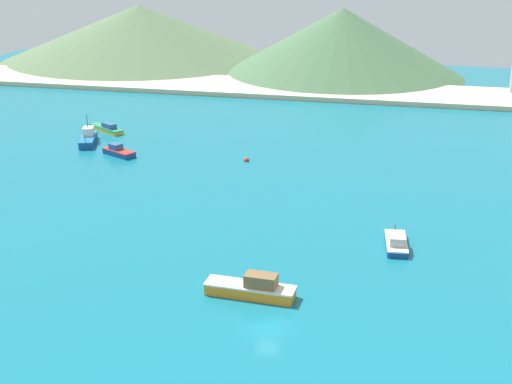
% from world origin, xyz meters
% --- Properties ---
extents(ground, '(260.00, 280.00, 0.50)m').
position_xyz_m(ground, '(0.00, 30.00, -0.25)').
color(ground, '#146B7F').
extents(fishing_boat_0, '(3.51, 7.65, 2.06)m').
position_xyz_m(fishing_boat_0, '(11.91, 23.59, 0.74)').
color(fishing_boat_0, '#14478C').
rests_on(fishing_boat_0, ground).
extents(fishing_boat_1, '(7.29, 5.43, 2.11)m').
position_xyz_m(fishing_boat_1, '(-40.74, 53.98, 0.73)').
color(fishing_boat_1, '#14478C').
rests_on(fishing_boat_1, ground).
extents(fishing_boat_4, '(10.45, 3.09, 2.84)m').
position_xyz_m(fishing_boat_4, '(-3.22, 6.24, 1.01)').
color(fishing_boat_4, orange).
rests_on(fishing_boat_4, ground).
extents(fishing_boat_5, '(9.57, 7.23, 1.93)m').
position_xyz_m(fishing_boat_5, '(-50.26, 69.50, 0.67)').
color(fishing_boat_5, gold).
rests_on(fishing_boat_5, ground).
extents(fishing_boat_8, '(5.60, 9.69, 5.73)m').
position_xyz_m(fishing_boat_8, '(-49.87, 60.16, 1.03)').
color(fishing_boat_8, '#14478C').
rests_on(fishing_boat_8, ground).
extents(buoy_0, '(0.96, 0.96, 0.96)m').
position_xyz_m(buoy_0, '(-16.58, 55.97, 0.17)').
color(buoy_0, red).
rests_on(buoy_0, ground).
extents(beach_strip, '(247.00, 23.09, 1.20)m').
position_xyz_m(beach_strip, '(0.00, 119.39, 0.60)').
color(beach_strip, beige).
rests_on(beach_strip, ground).
extents(hill_west, '(91.46, 91.46, 17.92)m').
position_xyz_m(hill_west, '(-78.31, 156.66, 8.96)').
color(hill_west, '#56704C').
rests_on(hill_west, ground).
extents(hill_central, '(71.29, 71.29, 19.48)m').
position_xyz_m(hill_central, '(-10.49, 144.99, 9.74)').
color(hill_central, '#476B47').
rests_on(hill_central, ground).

